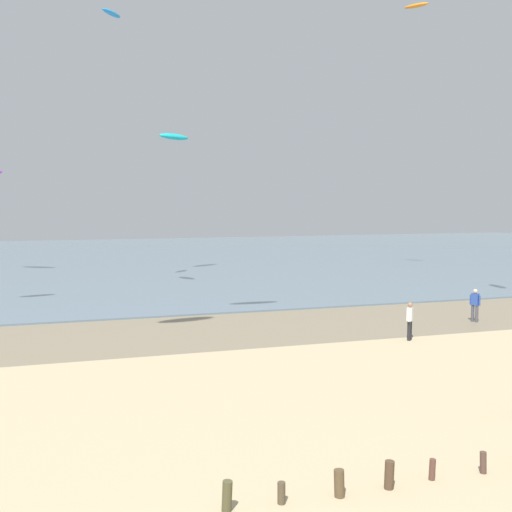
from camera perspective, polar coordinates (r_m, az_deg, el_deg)
wet_sand_strip at (r=30.08m, az=-12.30°, el=-7.07°), size 120.00×8.33×0.01m
sea at (r=68.80m, az=-15.45°, el=-0.36°), size 160.00×70.00×0.10m
person_by_waterline at (r=34.64m, az=19.03°, el=-4.11°), size 0.36×0.51×1.71m
person_left_flank at (r=29.35m, az=13.62°, el=-5.58°), size 0.43×0.43×1.71m
kite_aloft_2 at (r=53.82m, az=-7.36°, el=10.56°), size 3.23×2.65×0.74m
kite_aloft_3 at (r=46.37m, az=-12.83°, el=20.46°), size 1.79×2.08×0.51m
kite_aloft_10 at (r=55.96m, az=14.18°, el=20.93°), size 1.71×2.08×0.45m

